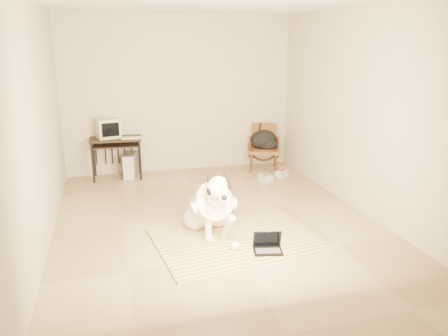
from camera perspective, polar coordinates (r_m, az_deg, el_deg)
name	(u,v)px	position (r m, az deg, el deg)	size (l,w,h in m)	color
floor	(211,213)	(5.94, -1.77, -5.94)	(4.50, 4.50, 0.00)	tan
ceiling	(209,1)	(5.53, -2.03, 20.99)	(4.50, 4.50, 0.00)	silver
wall_back	(180,95)	(7.77, -5.81, 9.49)	(4.50, 4.50, 0.00)	#BCAF9A
wall_front	(276,157)	(3.47, 6.77, 1.42)	(4.50, 4.50, 0.00)	#BCAF9A
wall_left	(41,121)	(5.48, -22.79, 5.64)	(4.50, 4.50, 0.00)	#BCAF9A
wall_right	(350,108)	(6.34, 16.13, 7.51)	(4.50, 4.50, 0.00)	#BCAF9A
rug	(236,239)	(5.17, 1.61, -9.30)	(1.99, 1.62, 0.02)	#BA7E25
dog	(211,207)	(5.20, -1.72, -5.07)	(0.58, 1.19, 0.87)	silver
laptop	(268,246)	(4.88, 5.71, -10.10)	(0.35, 0.29, 0.22)	black
computer_desk	(116,144)	(7.51, -13.94, 3.08)	(0.86, 0.51, 0.70)	black
crt_monitor	(108,128)	(7.54, -14.90, 5.07)	(0.42, 0.41, 0.32)	#BAB092
desk_keyboard	(133,138)	(7.39, -11.86, 3.88)	(0.36, 0.13, 0.02)	#BAB092
pc_tower	(130,165)	(7.61, -12.12, 0.33)	(0.28, 0.48, 0.42)	#515154
rattan_chair	(264,147)	(7.95, 5.22, 2.74)	(0.67, 0.66, 0.80)	brown
backpack	(265,141)	(7.87, 5.32, 3.56)	(0.48, 0.43, 0.36)	black
sneaker_left	(265,178)	(7.34, 5.43, -1.28)	(0.19, 0.33, 0.11)	silver
sneaker_right	(282,173)	(7.61, 7.56, -0.72)	(0.33, 0.30, 0.11)	silver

